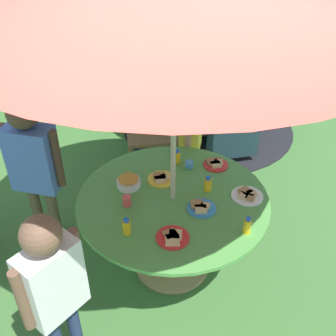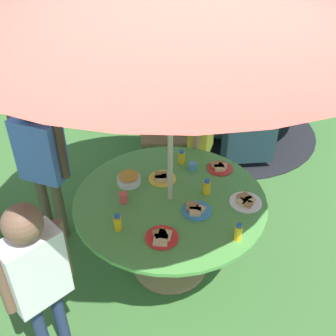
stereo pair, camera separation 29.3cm
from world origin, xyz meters
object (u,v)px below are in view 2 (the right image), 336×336
Objects in this scene: juice_bottle_mid_left at (238,232)px; juice_bottle_near_right at (118,223)px; dome_tent at (235,62)px; plate_center_front at (219,167)px; cup_near at (123,198)px; plate_near_left at (162,237)px; snack_bowl at (129,178)px; wooden_chair at (168,119)px; plate_far_left at (162,178)px; cup_far at (193,166)px; garden_table at (170,215)px; child_in_blue_shirt at (40,150)px; plate_mid_right at (246,201)px; child_in_white_shirt at (35,269)px; juice_bottle_center_back at (181,157)px; plate_back_edge at (196,210)px; child_in_yellow_shirt at (201,130)px; juice_bottle_far_right at (207,187)px.

juice_bottle_near_right is at bearing 158.64° from juice_bottle_mid_left.
dome_tent is 12.28× the size of plate_center_front.
cup_near is at bearing 139.54° from juice_bottle_mid_left.
juice_bottle_near_right is (-0.25, 0.16, 0.04)m from plate_near_left.
snack_bowl reaches higher than cup_near.
wooden_chair is at bearing 89.06° from juice_bottle_mid_left.
plate_center_front is at bearing 45.33° from plate_near_left.
cup_far reaches higher than plate_far_left.
dome_tent is (1.26, 1.93, 0.34)m from garden_table.
plate_mid_right is at bearing 5.05° from child_in_blue_shirt.
child_in_white_shirt is 10.48× the size of juice_bottle_near_right.
juice_bottle_mid_left is at bearing -83.04° from juice_bottle_center_back.
juice_bottle_center_back is (-0.27, 0.15, 0.04)m from plate_center_front.
plate_back_edge is 0.59m from juice_bottle_center_back.
cup_far is (-0.24, 0.48, 0.02)m from plate_mid_right.
wooden_chair is 8.77× the size of juice_bottle_center_back.
juice_bottle_near_right reaches higher than cup_near.
plate_back_edge is at bearing 33.89° from plate_near_left.
dome_tent reaches higher than plate_back_edge.
child_in_yellow_shirt is 0.81m from juice_bottle_far_right.
plate_mid_right is at bearing -19.87° from garden_table.
child_in_yellow_shirt reaches higher than snack_bowl.
plate_back_edge and plate_near_left have the same top height.
dome_tent is at bearing 178.54° from child_in_yellow_shirt.
wooden_chair is 16.11× the size of cup_far.
plate_back_edge is 0.95× the size of plate_near_left.
child_in_blue_shirt is at bearing 151.49° from juice_bottle_far_right.
plate_mid_right is at bearing 16.41° from plate_near_left.
juice_bottle_far_right is (-0.20, -0.26, 0.04)m from plate_center_front.
plate_center_front is (0.13, -1.14, 0.15)m from wooden_chair.
juice_bottle_far_right is at bearing -26.16° from snack_bowl.
cup_far is at bearing 75.41° from plate_back_edge.
child_in_white_shirt is at bearing -136.02° from cup_near.
cup_near is (-0.64, 0.54, -0.02)m from juice_bottle_mid_left.
juice_bottle_mid_left reaches higher than plate_mid_right.
juice_bottle_near_right is at bearing 1.10° from child_in_white_shirt.
juice_bottle_far_right is (-0.07, -1.40, 0.19)m from wooden_chair.
juice_bottle_mid_left is (-0.18, -1.27, 0.00)m from child_in_yellow_shirt.
plate_far_left is (-0.00, 0.23, 0.18)m from garden_table.
wooden_chair is at bearing 63.64° from cup_near.
plate_near_left is 1.80× the size of juice_bottle_near_right.
child_in_yellow_shirt is 10.18× the size of juice_bottle_center_back.
juice_bottle_center_back is (1.11, 0.92, -0.04)m from child_in_white_shirt.
wooden_chair is at bearing 87.10° from juice_bottle_far_right.
child_in_white_shirt is 1.22m from juice_bottle_mid_left.
plate_mid_right is at bearing -36.57° from juice_bottle_far_right.
juice_bottle_near_right is (-0.87, -0.47, 0.04)m from plate_center_front.
child_in_blue_shirt is at bearing 58.39° from child_in_white_shirt.
cup_far is at bearing 6.61° from child_in_yellow_shirt.
garden_table is 0.51m from juice_bottle_near_right.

